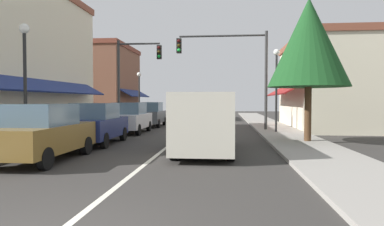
{
  "coord_description": "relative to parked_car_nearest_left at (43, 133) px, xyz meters",
  "views": [
    {
      "loc": [
        2.35,
        -3.97,
        1.86
      ],
      "look_at": [
        0.51,
        14.65,
        1.2
      ],
      "focal_mm": 32.04,
      "sensor_mm": 36.0,
      "label": 1
    }
  ],
  "objects": [
    {
      "name": "parked_car_third_left",
      "position": [
        0.12,
        9.23,
        0.0
      ],
      "size": [
        1.82,
        4.12,
        1.77
      ],
      "rotation": [
        0.0,
        0.0,
        0.01
      ],
      "color": "silver",
      "rests_on": "ground"
    },
    {
      "name": "ground_plane",
      "position": [
        3.26,
        11.95,
        -0.88
      ],
      "size": [
        80.0,
        80.0,
        0.0
      ],
      "primitive_type": "plane",
      "color": "#33302D"
    },
    {
      "name": "tree_right_near",
      "position": [
        9.17,
        5.28,
        3.49
      ],
      "size": [
        3.5,
        3.5,
        6.31
      ],
      "color": "#4C331E",
      "rests_on": "ground"
    },
    {
      "name": "sidewalk_right",
      "position": [
        8.76,
        11.95,
        -0.82
      ],
      "size": [
        2.6,
        56.0,
        0.12
      ],
      "primitive_type": "cube",
      "color": "gray",
      "rests_on": "ground"
    },
    {
      "name": "parked_car_far_left",
      "position": [
        0.16,
        14.44,
        0.0
      ],
      "size": [
        1.86,
        4.14,
        1.77
      ],
      "rotation": [
        0.0,
        0.0,
        0.02
      ],
      "color": "#4C5156",
      "rests_on": "ground"
    },
    {
      "name": "parked_car_second_left",
      "position": [
        0.06,
        4.2,
        0.0
      ],
      "size": [
        1.88,
        4.15,
        1.77
      ],
      "rotation": [
        0.0,
        0.0,
        0.03
      ],
      "color": "navy",
      "rests_on": "ground"
    },
    {
      "name": "lane_center_stripe",
      "position": [
        3.26,
        11.95,
        -0.88
      ],
      "size": [
        0.14,
        52.0,
        0.01
      ],
      "primitive_type": "cube",
      "color": "silver",
      "rests_on": "ground"
    },
    {
      "name": "storefront_right_block",
      "position": [
        12.36,
        13.95,
        2.12
      ],
      "size": [
        5.93,
        10.2,
        5.98
      ],
      "color": "beige",
      "rests_on": "ground"
    },
    {
      "name": "parked_car_nearest_left",
      "position": [
        0.0,
        0.0,
        0.0
      ],
      "size": [
        1.79,
        4.1,
        1.77
      ],
      "rotation": [
        0.0,
        0.0,
        -0.0
      ],
      "color": "brown",
      "rests_on": "ground"
    },
    {
      "name": "street_lamp_left_near",
      "position": [
        -1.63,
        1.74,
        2.27
      ],
      "size": [
        0.36,
        0.36,
        4.65
      ],
      "color": "black",
      "rests_on": "ground"
    },
    {
      "name": "sidewalk_left",
      "position": [
        -2.24,
        11.95,
        -0.82
      ],
      "size": [
        2.6,
        56.0,
        0.12
      ],
      "primitive_type": "cube",
      "color": "#A39E99",
      "rests_on": "ground"
    },
    {
      "name": "traffic_signal_left_corner",
      "position": [
        -0.59,
        12.31,
        2.99
      ],
      "size": [
        3.04,
        0.5,
        5.9
      ],
      "color": "#333333",
      "rests_on": "ground"
    },
    {
      "name": "street_lamp_right_mid",
      "position": [
        8.45,
        9.67,
        2.34
      ],
      "size": [
        0.36,
        0.36,
        4.77
      ],
      "color": "black",
      "rests_on": "ground"
    },
    {
      "name": "traffic_signal_mast_arm",
      "position": [
        6.19,
        11.21,
        3.31
      ],
      "size": [
        5.58,
        0.5,
        6.11
      ],
      "color": "#333333",
      "rests_on": "ground"
    },
    {
      "name": "storefront_far_left",
      "position": [
        -6.53,
        21.95,
        2.68
      ],
      "size": [
        7.29,
        8.2,
        7.1
      ],
      "color": "brown",
      "rests_on": "ground"
    },
    {
      "name": "van_in_lane",
      "position": [
        4.87,
        2.15,
        0.27
      ],
      "size": [
        2.03,
        5.19,
        2.12
      ],
      "rotation": [
        0.0,
        0.0,
        0.01
      ],
      "color": "beige",
      "rests_on": "ground"
    },
    {
      "name": "street_lamp_left_far",
      "position": [
        -1.58,
        17.97,
        2.03
      ],
      "size": [
        0.36,
        0.36,
        4.25
      ],
      "color": "black",
      "rests_on": "ground"
    }
  ]
}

